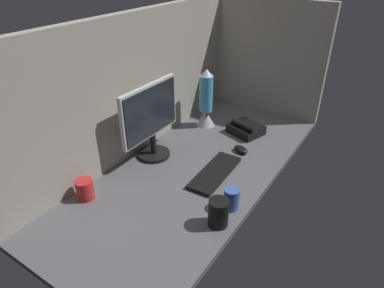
{
  "coord_description": "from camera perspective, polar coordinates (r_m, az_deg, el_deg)",
  "views": [
    {
      "loc": [
        -126.31,
        -81.38,
        101.42
      ],
      "look_at": [
        -1.78,
        0.0,
        14.0
      ],
      "focal_mm": 31.43,
      "sensor_mm": 36.0,
      "label": 1
    }
  ],
  "objects": [
    {
      "name": "ground_plane",
      "position": [
        1.82,
        0.46,
        -3.97
      ],
      "size": [
        180.0,
        80.0,
        3.0
      ],
      "primitive_type": "cube",
      "color": "#515156"
    },
    {
      "name": "lava_lamp",
      "position": [
        2.15,
        2.38,
        7.0
      ],
      "size": [
        11.58,
        11.58,
        37.91
      ],
      "color": "#A5A5AD",
      "rests_on": "ground_plane"
    },
    {
      "name": "cubicle_wall_side",
      "position": [
        2.38,
        12.43,
        14.15
      ],
      "size": [
        5.0,
        80.0,
        75.09
      ],
      "primitive_type": "cube",
      "color": "gray",
      "rests_on": "ground_plane"
    },
    {
      "name": "mouse",
      "position": [
        1.94,
        8.28,
        -0.93
      ],
      "size": [
        8.88,
        11.02,
        3.4
      ],
      "primitive_type": "ellipsoid",
      "rotation": [
        0.0,
        0.0,
        -0.4
      ],
      "color": "black",
      "rests_on": "ground_plane"
    },
    {
      "name": "desk_phone",
      "position": [
        2.13,
        9.08,
        2.56
      ],
      "size": [
        21.84,
        23.16,
        8.8
      ],
      "color": "black",
      "rests_on": "ground_plane"
    },
    {
      "name": "mug_ceramic_blue",
      "position": [
        1.52,
        6.75,
        -9.16
      ],
      "size": [
        10.56,
        6.98,
        10.39
      ],
      "color": "#38569E",
      "rests_on": "ground_plane"
    },
    {
      "name": "cubicle_wall_back",
      "position": [
        1.85,
        -9.43,
        9.81
      ],
      "size": [
        180.0,
        5.0,
        75.09
      ],
      "color": "gray",
      "rests_on": "ground_plane"
    },
    {
      "name": "keyboard",
      "position": [
        1.74,
        3.92,
        -4.86
      ],
      "size": [
        37.54,
        14.63,
        2.0
      ],
      "primitive_type": "cube",
      "rotation": [
        0.0,
        0.0,
        0.04
      ],
      "color": "black",
      "rests_on": "ground_plane"
    },
    {
      "name": "mug_red_plastic",
      "position": [
        1.64,
        -17.71,
        -7.34
      ],
      "size": [
        8.11,
        8.11,
        9.86
      ],
      "color": "red",
      "rests_on": "ground_plane"
    },
    {
      "name": "monitor",
      "position": [
        1.8,
        -7.04,
        4.37
      ],
      "size": [
        42.28,
        18.0,
        41.63
      ],
      "color": "black",
      "rests_on": "ground_plane"
    },
    {
      "name": "mug_black_travel",
      "position": [
        1.43,
        4.5,
        -11.56
      ],
      "size": [
        8.57,
        8.57,
        12.48
      ],
      "color": "black",
      "rests_on": "ground_plane"
    }
  ]
}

